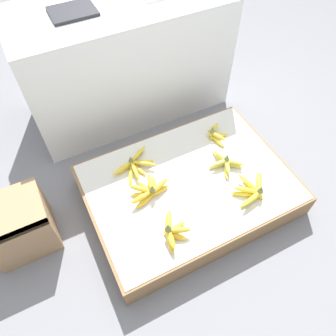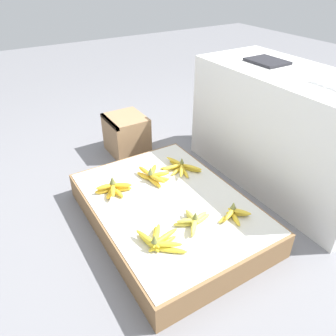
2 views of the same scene
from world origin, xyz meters
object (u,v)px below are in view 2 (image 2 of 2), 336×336
(banana_bunch_front_midleft, at_px, (159,241))
(banana_bunch_front_left, at_px, (114,189))
(banana_bunch_back_left, at_px, (180,167))
(banana_bunch_middle_midleft, at_px, (193,221))
(banana_bunch_back_midleft, at_px, (234,214))
(banana_bunch_middle_left, at_px, (153,176))
(wooden_crate, at_px, (126,134))

(banana_bunch_front_midleft, bearing_deg, banana_bunch_front_left, -178.05)
(banana_bunch_front_left, relative_size, banana_bunch_back_left, 0.83)
(banana_bunch_middle_midleft, height_order, banana_bunch_back_midleft, same)
(banana_bunch_middle_left, bearing_deg, banana_bunch_back_left, 89.52)
(banana_bunch_middle_midleft, relative_size, banana_bunch_back_midleft, 1.14)
(banana_bunch_back_midleft, bearing_deg, banana_bunch_middle_midleft, -107.17)
(banana_bunch_back_left, height_order, banana_bunch_back_midleft, banana_bunch_back_midleft)
(banana_bunch_middle_left, bearing_deg, wooden_crate, 168.95)
(banana_bunch_middle_left, bearing_deg, banana_bunch_front_left, -89.72)
(banana_bunch_middle_midleft, bearing_deg, banana_bunch_middle_left, 177.14)
(wooden_crate, relative_size, banana_bunch_middle_left, 1.29)
(wooden_crate, height_order, banana_bunch_front_left, wooden_crate)
(banana_bunch_middle_left, height_order, banana_bunch_middle_midleft, banana_bunch_middle_left)
(wooden_crate, distance_m, banana_bunch_back_left, 0.67)
(banana_bunch_back_midleft, bearing_deg, banana_bunch_front_left, -139.29)
(banana_bunch_front_left, relative_size, banana_bunch_back_midleft, 1.12)
(banana_bunch_front_midleft, bearing_deg, banana_bunch_back_midleft, 85.38)
(wooden_crate, distance_m, banana_bunch_middle_midleft, 1.13)
(banana_bunch_middle_left, distance_m, banana_bunch_middle_midleft, 0.46)
(banana_bunch_front_midleft, distance_m, banana_bunch_back_left, 0.66)
(banana_bunch_middle_left, xyz_separation_m, banana_bunch_middle_midleft, (0.46, -0.02, -0.00))
(wooden_crate, xyz_separation_m, banana_bunch_front_left, (0.66, -0.39, 0.04))
(wooden_crate, height_order, banana_bunch_front_midleft, wooden_crate)
(banana_bunch_back_midleft, bearing_deg, banana_bunch_back_left, 179.09)
(wooden_crate, xyz_separation_m, banana_bunch_front_midleft, (1.15, -0.37, 0.04))
(banana_bunch_front_left, bearing_deg, banana_bunch_front_midleft, 1.95)
(banana_bunch_back_left, bearing_deg, banana_bunch_front_midleft, -42.17)
(banana_bunch_front_left, bearing_deg, wooden_crate, 149.44)
(banana_bunch_front_midleft, bearing_deg, banana_bunch_middle_left, 153.48)
(banana_bunch_front_midleft, xyz_separation_m, banana_bunch_back_left, (-0.49, 0.44, -0.01))
(banana_bunch_front_left, relative_size, banana_bunch_middle_midleft, 0.98)
(banana_bunch_front_left, distance_m, banana_bunch_front_midleft, 0.49)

